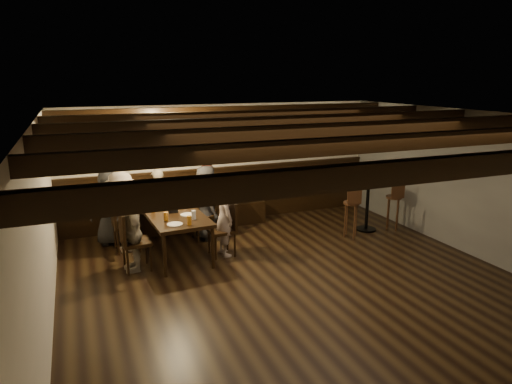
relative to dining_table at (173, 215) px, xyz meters
name	(u,v)px	position (x,y,z in m)	size (l,w,h in m)	color
room	(231,184)	(1.10, 0.16, 0.41)	(7.00, 7.00, 7.00)	black
dining_table	(173,215)	(0.00, 0.00, 0.00)	(0.98, 1.98, 0.73)	black
chair_left_near	(126,234)	(-0.74, 0.41, -0.38)	(0.46, 0.46, 0.95)	black
chair_left_far	(136,252)	(-0.69, -0.49, -0.38)	(0.45, 0.45, 0.94)	black
chair_right_near	(205,223)	(0.69, 0.49, -0.38)	(0.45, 0.45, 0.94)	black
chair_right_far	(223,239)	(0.74, -0.41, -0.39)	(0.44, 0.44, 0.91)	black
person_bench_left	(109,207)	(-0.95, 0.85, 0.01)	(0.66, 0.43, 1.36)	black
person_bench_centre	(158,202)	(-0.06, 1.05, -0.04)	(0.46, 0.30, 1.26)	gray
person_bench_right	(206,197)	(0.85, 0.95, -0.01)	(0.64, 0.50, 1.31)	#4F231B
person_left_near	(122,212)	(-0.77, 0.41, 0.03)	(0.90, 0.52, 1.40)	gray
person_left_far	(132,232)	(-0.72, -0.49, -0.05)	(0.73, 0.30, 1.24)	gray
person_right_near	(206,203)	(0.72, 0.49, 0.02)	(0.67, 0.43, 1.37)	#2A292C
person_right_far	(224,218)	(0.77, -0.41, -0.02)	(0.48, 0.31, 1.30)	gray
pint_a	(147,200)	(-0.32, 0.68, 0.13)	(0.07, 0.07, 0.14)	#BF7219
pint_b	(176,197)	(0.21, 0.66, 0.13)	(0.07, 0.07, 0.14)	#BF7219
pint_c	(153,208)	(-0.30, 0.08, 0.13)	(0.07, 0.07, 0.14)	#BF7219
pint_d	(186,203)	(0.29, 0.22, 0.13)	(0.07, 0.07, 0.14)	silver
pint_e	(166,217)	(-0.20, -0.46, 0.13)	(0.07, 0.07, 0.14)	#BF7219
pint_f	(194,215)	(0.23, -0.54, 0.13)	(0.07, 0.07, 0.14)	silver
pint_g	(189,220)	(0.09, -0.80, 0.13)	(0.07, 0.07, 0.14)	#BF7219
plate_near	(175,224)	(-0.11, -0.71, 0.07)	(0.24, 0.24, 0.01)	white
plate_far	(188,215)	(0.20, -0.29, 0.07)	(0.24, 0.24, 0.01)	white
condiment_caddy	(173,209)	(0.00, -0.05, 0.12)	(0.15, 0.10, 0.12)	black
candle	(175,205)	(0.10, 0.31, 0.08)	(0.05, 0.05, 0.05)	beige
high_top_table	(368,200)	(3.74, -0.24, -0.05)	(0.53, 0.53, 0.94)	black
bar_stool_left	(351,218)	(3.24, -0.44, -0.31)	(0.32, 0.33, 0.95)	#342110
bar_stool_right	(393,212)	(4.24, -0.39, -0.31)	(0.31, 0.33, 0.95)	#342110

